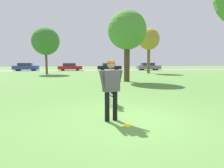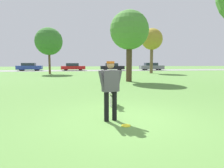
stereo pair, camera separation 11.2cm
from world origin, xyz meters
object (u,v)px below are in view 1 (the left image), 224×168
Objects in this scene: tree_far_right at (149,40)px; parked_car_black at (109,67)px; parked_car_grey at (148,66)px; parked_car_red at (70,67)px; parked_car_blue at (26,67)px; dog at (113,93)px; tree_far_left at (46,41)px; frisbee at (127,125)px; person at (111,86)px; tree_mid_center at (127,31)px.

parked_car_black is (-4.06, 9.69, -3.87)m from tree_far_right.
parked_car_grey is (3.23, 9.36, -3.84)m from tree_far_right.
parked_car_black is at bearing -1.63° from parked_car_red.
parked_car_blue is at bearing 151.59° from tree_far_right.
parked_car_blue is at bearing -179.70° from parked_car_grey.
tree_far_left is (-5.40, 19.11, 3.60)m from dog.
frisbee is 33.17m from parked_car_blue.
tree_far_right is 1.04× the size of tree_far_left.
person is 0.27× the size of tree_far_right.
parked_car_red is (7.46, -0.34, -0.02)m from parked_car_blue.
frisbee is at bearing -73.82° from parked_car_blue.
tree_far_left reaches higher than parked_car_black.
tree_far_left is 1.38× the size of parked_car_blue.
tree_far_left is 19.40m from parked_car_grey.
tree_far_left is 13.92m from parked_car_black.
tree_far_left is 1.37× the size of parked_car_red.
person is 30.95m from parked_car_black.
parked_car_blue is at bearing 175.43° from parked_car_red.
parked_car_black is (14.41, -0.30, -0.03)m from parked_car_blue.
tree_far_right reaches higher than tree_mid_center.
dog is 0.18× the size of tree_far_left.
tree_far_left is 1.33× the size of parked_car_grey.
tree_mid_center is at bearing -117.35° from tree_far_right.
dog is at bearing -72.48° from parked_car_blue.
tree_mid_center reaches higher than parked_car_blue.
tree_far_right is at bearing -43.17° from parked_car_red.
parked_car_grey is at bearing 70.03° from frisbee.
person reaches higher than frisbee.
person is at bearing -4.87° from dog.
dog is 0.18× the size of tree_mid_center.
tree_mid_center reaches higher than frisbee.
person is 0.38× the size of parked_car_black.
parked_car_black is (3.91, 28.86, 0.16)m from dog.
parked_car_red reaches higher than parked_car_black.
parked_car_grey is at bearing 164.07° from dog.
dog is 0.24× the size of parked_car_grey.
frisbee is 31.41m from parked_car_black.
parked_car_black is (4.24, 30.66, -0.31)m from person.
tree_far_right is at bearing 162.93° from dog.
person is 21.74m from tree_far_left.
parked_car_blue is (-10.50, 29.17, 0.19)m from dog.
person is at bearing -74.09° from parked_car_blue.
parked_car_black is (6.95, 0.04, -0.01)m from parked_car_red.
tree_far_right is 13.38m from tree_far_left.
parked_car_blue is at bearing 179.87° from parked_car_black.
tree_far_right is 11.92m from tree_mid_center.
tree_far_right reaches higher than parked_car_red.
parked_car_red is (-5.54, 20.22, -3.35)m from tree_mid_center.
person is at bearing 123.37° from frisbee.
parked_car_black reaches higher than dog.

